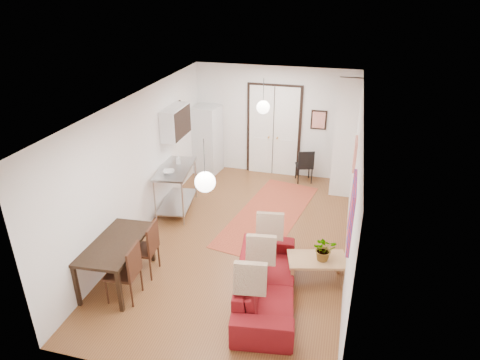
% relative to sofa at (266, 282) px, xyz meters
% --- Properties ---
extents(floor, '(7.00, 7.00, 0.00)m').
position_rel_sofa_xyz_m(floor, '(-0.85, 1.60, -0.35)').
color(floor, brown).
rests_on(floor, ground).
extents(ceiling, '(4.20, 7.00, 0.02)m').
position_rel_sofa_xyz_m(ceiling, '(-0.85, 1.60, 2.55)').
color(ceiling, white).
rests_on(ceiling, wall_back).
extents(wall_back, '(4.20, 0.02, 2.90)m').
position_rel_sofa_xyz_m(wall_back, '(-0.85, 5.10, 1.10)').
color(wall_back, white).
rests_on(wall_back, floor).
extents(wall_front, '(4.20, 0.02, 2.90)m').
position_rel_sofa_xyz_m(wall_front, '(-0.85, -1.90, 1.10)').
color(wall_front, white).
rests_on(wall_front, floor).
extents(wall_left, '(0.02, 7.00, 2.90)m').
position_rel_sofa_xyz_m(wall_left, '(-2.95, 1.60, 1.10)').
color(wall_left, white).
rests_on(wall_left, floor).
extents(wall_right, '(0.02, 7.00, 2.90)m').
position_rel_sofa_xyz_m(wall_right, '(1.25, 1.60, 1.10)').
color(wall_right, white).
rests_on(wall_right, floor).
extents(double_doors, '(1.44, 0.06, 2.50)m').
position_rel_sofa_xyz_m(double_doors, '(-0.85, 5.06, 0.85)').
color(double_doors, white).
rests_on(double_doors, wall_back).
extents(stub_partition, '(0.50, 0.10, 2.90)m').
position_rel_sofa_xyz_m(stub_partition, '(1.00, 4.15, 1.10)').
color(stub_partition, white).
rests_on(stub_partition, floor).
extents(wall_cabinet, '(0.35, 1.00, 0.70)m').
position_rel_sofa_xyz_m(wall_cabinet, '(-2.77, 3.10, 1.55)').
color(wall_cabinet, white).
rests_on(wall_cabinet, wall_left).
extents(painting_popart, '(0.05, 1.00, 1.00)m').
position_rel_sofa_xyz_m(painting_popart, '(1.22, 0.35, 1.30)').
color(painting_popart, red).
rests_on(painting_popart, wall_right).
extents(painting_abstract, '(0.05, 0.50, 0.60)m').
position_rel_sofa_xyz_m(painting_abstract, '(1.22, 2.40, 1.45)').
color(painting_abstract, '#F6E6CD').
rests_on(painting_abstract, wall_right).
extents(poster_back, '(0.40, 0.03, 0.50)m').
position_rel_sofa_xyz_m(poster_back, '(0.30, 5.07, 1.25)').
color(poster_back, red).
rests_on(poster_back, wall_back).
extents(print_left, '(0.03, 0.44, 0.54)m').
position_rel_sofa_xyz_m(print_left, '(-2.92, 3.60, 1.60)').
color(print_left, brown).
rests_on(print_left, wall_left).
extents(pendant_back, '(0.30, 0.30, 0.80)m').
position_rel_sofa_xyz_m(pendant_back, '(-0.85, 3.60, 1.90)').
color(pendant_back, white).
rests_on(pendant_back, ceiling).
extents(pendant_front, '(0.30, 0.30, 0.80)m').
position_rel_sofa_xyz_m(pendant_front, '(-0.85, -0.40, 1.90)').
color(pendant_front, white).
rests_on(pendant_front, ceiling).
extents(kilim_rug, '(1.92, 3.69, 0.01)m').
position_rel_sofa_xyz_m(kilim_rug, '(-0.49, 2.77, -0.34)').
color(kilim_rug, '#AD482B').
rests_on(kilim_rug, floor).
extents(sofa, '(1.25, 2.48, 0.69)m').
position_rel_sofa_xyz_m(sofa, '(0.00, 0.00, 0.00)').
color(sofa, maroon).
rests_on(sofa, floor).
extents(coffee_table, '(1.12, 0.79, 0.45)m').
position_rel_sofa_xyz_m(coffee_table, '(0.76, 0.71, 0.04)').
color(coffee_table, tan).
rests_on(coffee_table, floor).
extents(potted_plant, '(0.43, 0.47, 0.44)m').
position_rel_sofa_xyz_m(potted_plant, '(0.86, 0.71, 0.32)').
color(potted_plant, '#336A30').
rests_on(potted_plant, coffee_table).
extents(kitchen_counter, '(0.87, 1.46, 1.06)m').
position_rel_sofa_xyz_m(kitchen_counter, '(-2.59, 2.47, 0.36)').
color(kitchen_counter, '#A3A5A7').
rests_on(kitchen_counter, floor).
extents(bowl, '(0.32, 0.32, 0.06)m').
position_rel_sofa_xyz_m(bowl, '(-2.60, 2.17, 0.74)').
color(bowl, white).
rests_on(bowl, kitchen_counter).
extents(soap_bottle, '(0.13, 0.13, 0.22)m').
position_rel_sofa_xyz_m(soap_bottle, '(-2.60, 2.72, 0.82)').
color(soap_bottle, teal).
rests_on(soap_bottle, kitchen_counter).
extents(fridge, '(0.73, 0.73, 1.83)m').
position_rel_sofa_xyz_m(fridge, '(-2.60, 4.75, 0.57)').
color(fridge, silver).
rests_on(fridge, floor).
extents(dining_table, '(0.96, 1.55, 0.83)m').
position_rel_sofa_xyz_m(dining_table, '(-2.60, -0.21, 0.39)').
color(dining_table, black).
rests_on(dining_table, floor).
extents(dining_chair_near, '(0.52, 0.71, 1.02)m').
position_rel_sofa_xyz_m(dining_chair_near, '(-2.29, 0.24, 0.25)').
color(dining_chair_near, '#3A2012').
rests_on(dining_chair_near, floor).
extents(dining_chair_far, '(0.52, 0.71, 1.02)m').
position_rel_sofa_xyz_m(dining_chair_far, '(-2.29, -0.46, 0.25)').
color(dining_chair_far, '#3A2012').
rests_on(dining_chair_far, floor).
extents(black_side_chair, '(0.52, 0.53, 0.90)m').
position_rel_sofa_xyz_m(black_side_chair, '(0.04, 4.84, 0.18)').
color(black_side_chair, black).
rests_on(black_side_chair, floor).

